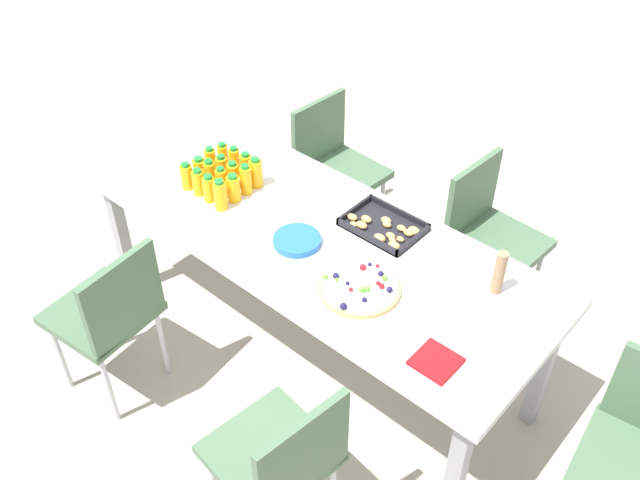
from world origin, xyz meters
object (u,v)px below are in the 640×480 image
object	(u,v)px
juice_bottle_9	(222,169)
juice_bottle_13	(235,161)
juice_bottle_12	(223,156)
juice_bottle_2	(209,189)
juice_bottle_5	(210,175)
chair_near_left	(110,311)
juice_bottle_15	(256,173)
juice_bottle_10	(233,176)
party_table	(311,243)
juice_bottle_8	(211,161)
juice_bottle_6	(221,182)
chair_far_right	(488,230)
juice_bottle_3	(220,195)
juice_bottle_4	(200,170)
plate_stack	(297,240)
fruit_pizza	(360,287)
juice_bottle_7	(233,188)
juice_bottle_0	(187,176)
chair_near_right	(282,458)
cardboard_tube	(499,273)
snack_tray	(384,227)
juice_bottle_1	(198,182)
juice_bottle_11	(246,180)
juice_bottle_14	(246,167)
napkin_stack	(436,361)
chair_far_left	(334,162)

from	to	relation	value
juice_bottle_9	juice_bottle_13	xyz separation A→B (m)	(0.00, 0.08, 0.00)
juice_bottle_12	juice_bottle_13	distance (m)	0.08
juice_bottle_2	juice_bottle_5	world-z (taller)	juice_bottle_5
chair_near_left	juice_bottle_15	size ratio (longest dim) A/B	5.63
juice_bottle_10	juice_bottle_13	distance (m)	0.11
party_table	juice_bottle_8	distance (m)	0.65
juice_bottle_5	juice_bottle_6	size ratio (longest dim) A/B	1.05
chair_far_right	juice_bottle_12	distance (m)	1.32
juice_bottle_2	juice_bottle_5	bearing A→B (deg)	135.63
juice_bottle_8	juice_bottle_3	bearing A→B (deg)	-33.52
juice_bottle_4	juice_bottle_6	distance (m)	0.15
chair_near_left	plate_stack	size ratio (longest dim) A/B	4.13
juice_bottle_4	fruit_pizza	size ratio (longest dim) A/B	0.41
juice_bottle_7	juice_bottle_0	bearing A→B (deg)	-161.45
juice_bottle_3	juice_bottle_13	size ratio (longest dim) A/B	1.03
chair_near_left	juice_bottle_6	bearing A→B (deg)	-6.44
fruit_pizza	chair_near_right	bearing A→B (deg)	-74.66
party_table	juice_bottle_5	distance (m)	0.58
plate_stack	cardboard_tube	bearing A→B (deg)	21.34
juice_bottle_8	cardboard_tube	size ratio (longest dim) A/B	0.77
juice_bottle_5	snack_tray	distance (m)	0.83
juice_bottle_1	juice_bottle_8	size ratio (longest dim) A/B	0.90
juice_bottle_11	juice_bottle_14	xyz separation A→B (m)	(-0.07, 0.07, -0.00)
juice_bottle_1	snack_tray	bearing A→B (deg)	23.89
juice_bottle_5	juice_bottle_12	world-z (taller)	juice_bottle_5
juice_bottle_7	plate_stack	distance (m)	0.42
plate_stack	juice_bottle_7	bearing A→B (deg)	175.45
chair_near_left	juice_bottle_1	xyz separation A→B (m)	(-0.08, 0.60, 0.31)
juice_bottle_5	juice_bottle_9	world-z (taller)	juice_bottle_5
napkin_stack	juice_bottle_11	bearing A→B (deg)	168.07
chair_near_right	juice_bottle_12	world-z (taller)	juice_bottle_12
juice_bottle_0	plate_stack	xyz separation A→B (m)	(0.64, 0.04, -0.05)
juice_bottle_7	juice_bottle_15	bearing A→B (deg)	92.51
chair_near_left	snack_tray	world-z (taller)	chair_near_left
juice_bottle_4	juice_bottle_15	xyz separation A→B (m)	(0.21, 0.15, 0.01)
juice_bottle_4	juice_bottle_10	distance (m)	0.16
chair_far_right	juice_bottle_4	distance (m)	1.40
juice_bottle_1	juice_bottle_4	bearing A→B (deg)	135.66
juice_bottle_5	chair_far_left	bearing A→B (deg)	86.82
fruit_pizza	snack_tray	world-z (taller)	fruit_pizza
juice_bottle_14	juice_bottle_0	bearing A→B (deg)	-125.19
chair_near_left	juice_bottle_2	xyz separation A→B (m)	(-0.01, 0.60, 0.31)
snack_tray	plate_stack	world-z (taller)	snack_tray
chair_far_right	juice_bottle_6	bearing A→B (deg)	-43.38
juice_bottle_9	juice_bottle_14	size ratio (longest dim) A/B	0.94
juice_bottle_10	juice_bottle_14	xyz separation A→B (m)	(0.00, 0.08, 0.01)
chair_far_left	juice_bottle_3	size ratio (longest dim) A/B	5.50
chair_far_left	juice_bottle_15	distance (m)	0.74
chair_far_left	juice_bottle_10	world-z (taller)	juice_bottle_10
juice_bottle_2	juice_bottle_4	xyz separation A→B (m)	(-0.14, 0.07, -0.00)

